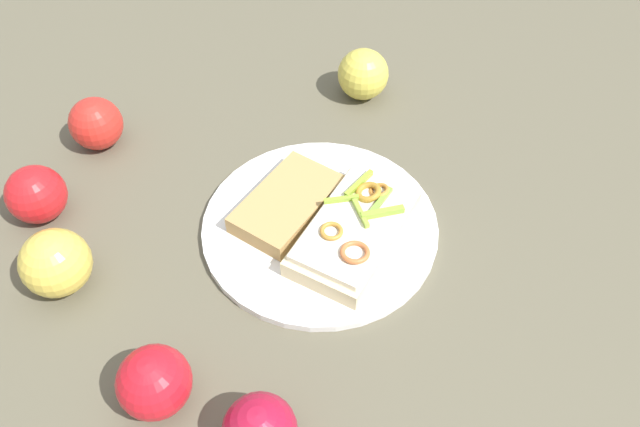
% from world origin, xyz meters
% --- Properties ---
extents(ground_plane, '(2.00, 2.00, 0.00)m').
position_xyz_m(ground_plane, '(0.00, 0.00, 0.00)').
color(ground_plane, brown).
rests_on(ground_plane, ground).
extents(plate, '(0.30, 0.30, 0.01)m').
position_xyz_m(plate, '(0.00, 0.00, 0.01)').
color(plate, white).
rests_on(plate, ground_plane).
extents(sandwich, '(0.20, 0.20, 0.05)m').
position_xyz_m(sandwich, '(0.03, 0.03, 0.03)').
color(sandwich, beige).
rests_on(sandwich, plate).
extents(bread_slice_side, '(0.15, 0.16, 0.03)m').
position_xyz_m(bread_slice_side, '(-0.03, -0.03, 0.02)').
color(bread_slice_side, tan).
rests_on(bread_slice_side, plate).
extents(apple_0, '(0.10, 0.10, 0.08)m').
position_xyz_m(apple_0, '(-0.23, 0.15, 0.04)').
color(apple_0, gold).
rests_on(apple_0, ground_plane).
extents(apple_1, '(0.10, 0.10, 0.07)m').
position_xyz_m(apple_1, '(-0.25, -0.25, 0.04)').
color(apple_1, red).
rests_on(apple_1, ground_plane).
extents(apple_2, '(0.11, 0.11, 0.08)m').
position_xyz_m(apple_2, '(-0.02, -0.31, 0.04)').
color(apple_2, gold).
rests_on(apple_2, ground_plane).
extents(apple_4, '(0.08, 0.08, 0.07)m').
position_xyz_m(apple_4, '(-0.14, -0.33, 0.04)').
color(apple_4, red).
rests_on(apple_4, ground_plane).
extents(apple_5, '(0.09, 0.09, 0.08)m').
position_xyz_m(apple_5, '(0.16, -0.23, 0.04)').
color(apple_5, red).
rests_on(apple_5, ground_plane).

